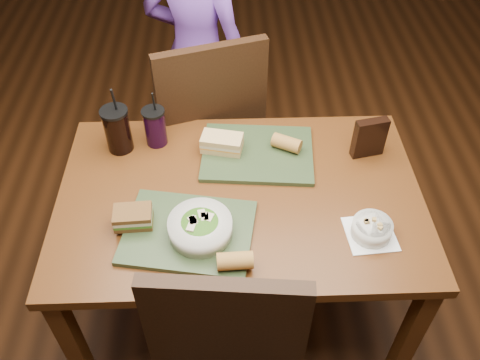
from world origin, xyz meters
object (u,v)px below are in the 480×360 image
tray_near (189,232)px  dining_table (240,210)px  baguette_far (287,143)px  chip_bag (369,138)px  tray_far (257,153)px  baguette_near (235,261)px  salad_bowl (200,227)px  sandwich_far (222,143)px  cup_cola (117,129)px  chair_far (215,125)px  soup_bowl (372,229)px  sandwich_near (133,217)px  cup_berry (155,127)px  diner (197,54)px

tray_near → dining_table: bearing=44.9°
tray_near → baguette_far: 0.53m
dining_table → chip_bag: bearing=21.6°
dining_table → tray_far: (0.07, 0.20, 0.10)m
tray_far → baguette_near: (-0.10, -0.52, 0.04)m
salad_bowl → sandwich_far: salad_bowl is taller
cup_cola → chip_bag: size_ratio=1.75×
chair_far → salad_bowl: chair_far is taller
sandwich_far → cup_cola: cup_cola is taller
soup_bowl → sandwich_near: bearing=175.5°
sandwich_near → cup_berry: 0.43m
salad_bowl → soup_bowl: size_ratio=1.21×
chair_far → sandwich_far: bearing=-84.3°
cup_cola → diner: bearing=69.6°
soup_bowl → cup_berry: bearing=146.6°
dining_table → soup_bowl: size_ratio=7.56×
chair_far → baguette_near: chair_far is taller
soup_bowl → baguette_far: 0.48m
dining_table → chip_bag: 0.56m
baguette_far → cup_cola: size_ratio=0.39×
dining_table → cup_berry: 0.46m
dining_table → baguette_near: size_ratio=11.67×
chair_far → diner: bearing=101.5°
dining_table → tray_near: 0.27m
chair_far → cup_cola: bearing=-138.3°
salad_bowl → cup_berry: bearing=110.7°
tray_far → cup_berry: bearing=167.0°
diner → sandwich_near: 1.15m
soup_bowl → baguette_near: size_ratio=1.54×
chair_far → diner: 0.44m
soup_bowl → sandwich_far: size_ratio=1.02×
tray_far → sandwich_far: bearing=171.3°
tray_near → diner: bearing=90.3°
salad_bowl → diner: bearing=92.2°
chip_bag → baguette_far: bearing=164.1°
sandwich_near → dining_table: bearing=21.0°
chair_far → tray_far: 0.45m
cup_cola → chip_bag: (0.95, -0.07, -0.01)m
dining_table → tray_near: bearing=-135.1°
baguette_far → dining_table: bearing=-130.8°
salad_bowl → tray_near: bearing=161.5°
tray_near → baguette_near: baguette_near is taller
cup_cola → baguette_near: bearing=-53.7°
salad_bowl → soup_bowl: (0.56, -0.01, -0.02)m
tray_near → baguette_near: bearing=-44.2°
chair_far → tray_far: size_ratio=2.54×
cup_cola → chip_bag: cup_cola is taller
chair_far → sandwich_near: (-0.26, -0.72, 0.20)m
dining_table → sandwich_near: bearing=-159.0°
baguette_near → cup_berry: bearing=115.4°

